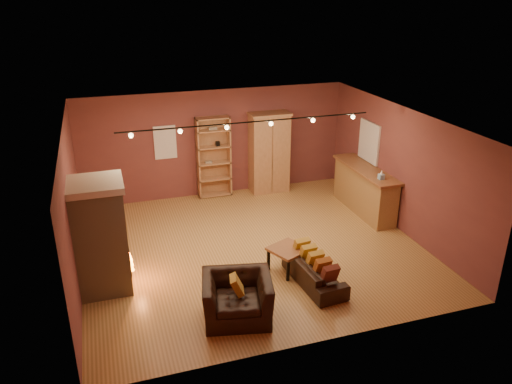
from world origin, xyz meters
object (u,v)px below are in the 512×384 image
object	(u,v)px
armoire	(269,152)
bookcase	(213,156)
loveseat	(314,268)
armchair	(237,291)
bar_counter	(364,190)
coffee_table	(288,251)
fireplace	(101,236)

from	to	relation	value
armoire	bookcase	bearing A→B (deg)	173.79
bookcase	loveseat	world-z (taller)	bookcase
armchair	loveseat	bearing A→B (deg)	30.64
bar_counter	coffee_table	world-z (taller)	bar_counter
fireplace	armoire	bearing A→B (deg)	38.80
fireplace	armchair	world-z (taller)	fireplace
fireplace	loveseat	world-z (taller)	fireplace
bar_counter	loveseat	xyz separation A→B (m)	(-2.51, -2.64, -0.24)
bar_counter	loveseat	world-z (taller)	bar_counter
armoire	coffee_table	size ratio (longest dim) A/B	2.55
fireplace	armchair	xyz separation A→B (m)	(2.07, -1.62, -0.56)
loveseat	armchair	xyz separation A→B (m)	(-1.66, -0.55, 0.17)
armoire	loveseat	bearing A→B (deg)	-98.74
bookcase	loveseat	bearing A→B (deg)	-80.78
armchair	coffee_table	size ratio (longest dim) A/B	1.50
armchair	coffee_table	world-z (taller)	armchair
armoire	coffee_table	distance (m)	4.24
armoire	coffee_table	world-z (taller)	armoire
fireplace	bookcase	distance (m)	4.76
fireplace	armoire	distance (m)	5.70
loveseat	armchair	distance (m)	1.76
fireplace	coffee_table	world-z (taller)	fireplace
bar_counter	armchair	distance (m)	5.25
bar_counter	armoire	bearing A→B (deg)	131.85
bar_counter	fireplace	bearing A→B (deg)	-165.90
bookcase	armchair	distance (m)	5.46
fireplace	coffee_table	size ratio (longest dim) A/B	2.48
bookcase	bar_counter	xyz separation A→B (m)	(3.29, -2.17, -0.51)
armoire	bar_counter	size ratio (longest dim) A/B	0.92
bookcase	bar_counter	world-z (taller)	bookcase
armoire	loveseat	size ratio (longest dim) A/B	1.36
fireplace	armchair	bearing A→B (deg)	-38.09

